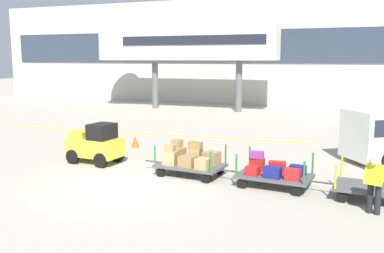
{
  "coord_description": "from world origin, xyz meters",
  "views": [
    {
      "loc": [
        6.82,
        -11.7,
        4.07
      ],
      "look_at": [
        0.65,
        4.51,
        1.29
      ],
      "focal_mm": 39.9,
      "sensor_mm": 36.0,
      "label": 1
    }
  ],
  "objects_px": {
    "baggage_cart_lead": "(190,159)",
    "baggage_cart_tail": "(376,189)",
    "baggage_tug": "(96,144)",
    "baggage_handler": "(374,183)",
    "safety_cone_near": "(135,141)",
    "baggage_cart_middle": "(274,172)"
  },
  "relations": [
    {
      "from": "baggage_tug",
      "to": "baggage_cart_middle",
      "type": "bearing_deg",
      "value": -5.71
    },
    {
      "from": "baggage_cart_tail",
      "to": "baggage_handler",
      "type": "relative_size",
      "value": 1.96
    },
    {
      "from": "baggage_tug",
      "to": "baggage_cart_tail",
      "type": "distance_m",
      "value": 10.17
    },
    {
      "from": "baggage_cart_lead",
      "to": "baggage_cart_tail",
      "type": "height_order",
      "value": "baggage_cart_lead"
    },
    {
      "from": "baggage_handler",
      "to": "safety_cone_near",
      "type": "bearing_deg",
      "value": 151.5
    },
    {
      "from": "safety_cone_near",
      "to": "baggage_tug",
      "type": "bearing_deg",
      "value": -90.46
    },
    {
      "from": "baggage_cart_lead",
      "to": "baggage_handler",
      "type": "relative_size",
      "value": 1.96
    },
    {
      "from": "baggage_cart_tail",
      "to": "safety_cone_near",
      "type": "distance_m",
      "value": 10.92
    },
    {
      "from": "baggage_tug",
      "to": "safety_cone_near",
      "type": "relative_size",
      "value": 4.0
    },
    {
      "from": "baggage_tug",
      "to": "safety_cone_near",
      "type": "bearing_deg",
      "value": 89.54
    },
    {
      "from": "safety_cone_near",
      "to": "baggage_handler",
      "type": "bearing_deg",
      "value": -28.5
    },
    {
      "from": "baggage_tug",
      "to": "baggage_cart_lead",
      "type": "distance_m",
      "value": 4.13
    },
    {
      "from": "baggage_cart_lead",
      "to": "safety_cone_near",
      "type": "height_order",
      "value": "baggage_cart_lead"
    },
    {
      "from": "baggage_tug",
      "to": "safety_cone_near",
      "type": "height_order",
      "value": "baggage_tug"
    },
    {
      "from": "baggage_cart_middle",
      "to": "baggage_cart_tail",
      "type": "xyz_separation_m",
      "value": [
        2.99,
        -0.3,
        -0.13
      ]
    },
    {
      "from": "baggage_cart_lead",
      "to": "baggage_cart_tail",
      "type": "distance_m",
      "value": 6.04
    },
    {
      "from": "baggage_cart_tail",
      "to": "baggage_cart_middle",
      "type": "bearing_deg",
      "value": 174.25
    },
    {
      "from": "baggage_cart_tail",
      "to": "baggage_handler",
      "type": "xyz_separation_m",
      "value": [
        -0.13,
        -1.21,
        0.52
      ]
    },
    {
      "from": "baggage_tug",
      "to": "baggage_handler",
      "type": "bearing_deg",
      "value": -12.59
    },
    {
      "from": "baggage_handler",
      "to": "baggage_tug",
      "type": "bearing_deg",
      "value": 167.41
    },
    {
      "from": "baggage_tug",
      "to": "baggage_cart_tail",
      "type": "relative_size",
      "value": 0.72
    },
    {
      "from": "baggage_cart_middle",
      "to": "baggage_handler",
      "type": "height_order",
      "value": "baggage_handler"
    }
  ]
}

